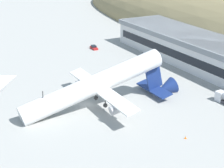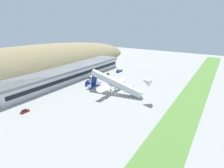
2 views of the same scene
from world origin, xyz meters
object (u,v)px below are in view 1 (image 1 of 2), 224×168
Objects in this scene: service_car_1 at (94,48)px; traffic_cone_0 at (122,79)px; cargo_airplane at (97,86)px; traffic_cone_1 at (186,137)px.

traffic_cone_0 is (36.18, -7.63, -0.33)m from service_car_1.
service_car_1 is at bearing 155.17° from cargo_airplane.
service_car_1 is (-50.98, 23.59, -5.42)m from cargo_airplane.
traffic_cone_0 is 39.35m from traffic_cone_1.
service_car_1 is at bearing 168.10° from traffic_cone_0.
traffic_cone_1 is at bearing -9.10° from traffic_cone_0.
traffic_cone_1 is at bearing 22.04° from cargo_airplane.
cargo_airplane is 26.57m from traffic_cone_1.
cargo_airplane is at bearing -24.83° from service_car_1.
cargo_airplane is 88.13× the size of traffic_cone_1.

